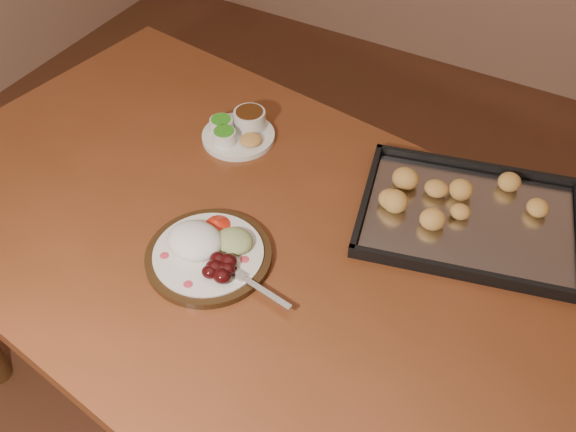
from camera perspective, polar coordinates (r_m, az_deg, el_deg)
The scene contains 4 objects.
dining_table at distance 1.37m, azimuth -3.68°, elevation -4.07°, with size 1.61×1.10×0.75m.
dinner_plate at distance 1.25m, azimuth -7.12°, elevation -3.04°, with size 0.33×0.24×0.06m.
condiment_saucer at distance 1.51m, azimuth -4.39°, elevation 7.63°, with size 0.17×0.17×0.06m.
baking_tray at distance 1.36m, azimuth 15.86°, elevation -0.06°, with size 0.51×0.42×0.05m.
Camera 1 is at (0.35, -0.72, 1.70)m, focal length 40.00 mm.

